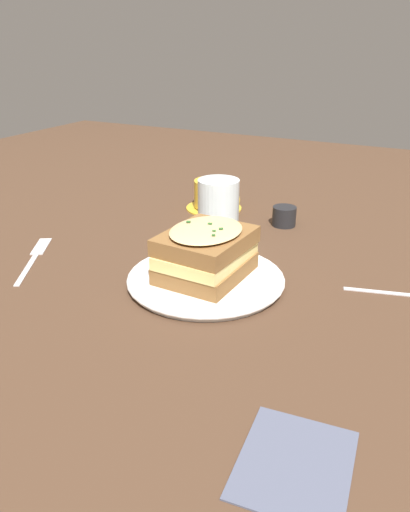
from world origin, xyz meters
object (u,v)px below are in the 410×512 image
object	(u,v)px
sandwich	(206,252)
condiment_pot	(284,216)
fork	(36,254)
water_glass	(218,210)
dinner_plate	(205,279)
napkin	(295,463)
teacup_with_saucer	(214,195)

from	to	relation	value
sandwich	condiment_pot	xyz separation A→B (m)	(-0.30, 0.02, -0.03)
sandwich	fork	size ratio (longest dim) A/B	0.84
water_glass	fork	xyz separation A→B (m)	(0.21, -0.25, -0.06)
dinner_plate	napkin	size ratio (longest dim) A/B	2.02
napkin	condiment_pot	world-z (taller)	condiment_pot
water_glass	napkin	xyz separation A→B (m)	(0.45, 0.29, -0.06)
dinner_plate	fork	bearing A→B (deg)	-83.34
dinner_plate	fork	world-z (taller)	dinner_plate
sandwich	fork	world-z (taller)	sandwich
sandwich	teacup_with_saucer	bearing A→B (deg)	-156.24
dinner_plate	condiment_pot	bearing A→B (deg)	175.12
fork	napkin	bearing A→B (deg)	-54.30
water_glass	napkin	bearing A→B (deg)	32.86
sandwich	condiment_pot	distance (m)	0.30
water_glass	napkin	distance (m)	0.54
teacup_with_saucer	napkin	bearing A→B (deg)	-38.74
water_glass	napkin	world-z (taller)	water_glass
fork	napkin	distance (m)	0.60
teacup_with_saucer	condiment_pot	size ratio (longest dim) A/B	2.84
water_glass	teacup_with_saucer	bearing A→B (deg)	-151.89
napkin	sandwich	bearing A→B (deg)	-140.50
dinner_plate	teacup_with_saucer	size ratio (longest dim) A/B	1.81
teacup_with_saucer	condiment_pot	world-z (taller)	teacup_with_saucer
teacup_with_saucer	condiment_pot	distance (m)	0.17
sandwich	napkin	xyz separation A→B (m)	(0.28, 0.23, -0.05)
sandwich	teacup_with_saucer	size ratio (longest dim) A/B	1.10
teacup_with_saucer	water_glass	bearing A→B (deg)	-42.30
teacup_with_saucer	dinner_plate	bearing A→B (deg)	-46.79
fork	water_glass	bearing A→B (deg)	9.35
condiment_pot	dinner_plate	bearing A→B (deg)	-4.88
dinner_plate	sandwich	xyz separation A→B (m)	(-0.00, 0.00, 0.04)
sandwich	napkin	bearing A→B (deg)	39.50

